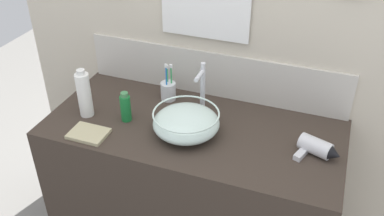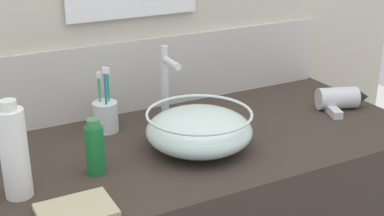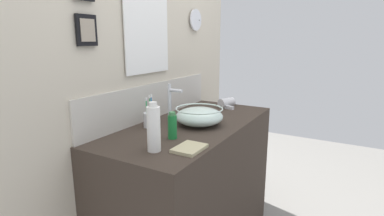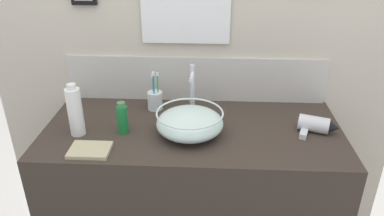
{
  "view_description": "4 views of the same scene",
  "coord_description": "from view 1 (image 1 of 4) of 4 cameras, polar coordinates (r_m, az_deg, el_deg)",
  "views": [
    {
      "loc": [
        0.54,
        -1.46,
        2.05
      ],
      "look_at": [
        -0.0,
        0.0,
        1.03
      ],
      "focal_mm": 40.0,
      "sensor_mm": 36.0,
      "label": 1
    },
    {
      "loc": [
        -0.65,
        -1.22,
        1.57
      ],
      "look_at": [
        -0.0,
        0.0,
        1.03
      ],
      "focal_mm": 50.0,
      "sensor_mm": 36.0,
      "label": 2
    },
    {
      "loc": [
        -1.56,
        -0.9,
        1.45
      ],
      "look_at": [
        -0.0,
        0.0,
        1.03
      ],
      "focal_mm": 28.0,
      "sensor_mm": 36.0,
      "label": 3
    },
    {
      "loc": [
        0.07,
        -1.46,
        1.77
      ],
      "look_at": [
        -0.0,
        0.0,
        1.03
      ],
      "focal_mm": 35.0,
      "sensor_mm": 36.0,
      "label": 4
    }
  ],
  "objects": [
    {
      "name": "toothbrush_cup",
      "position": [
        2.1,
        -3.18,
        2.36
      ],
      "size": [
        0.07,
        0.07,
        0.2
      ],
      "color": "silver",
      "rests_on": "vanity_counter"
    },
    {
      "name": "soap_dispenser",
      "position": [
        1.95,
        -8.85,
        0.08
      ],
      "size": [
        0.05,
        0.05,
        0.15
      ],
      "color": "#197233",
      "rests_on": "vanity_counter"
    },
    {
      "name": "back_panel",
      "position": [
        2.04,
        3.33,
        9.8
      ],
      "size": [
        2.1,
        0.09,
        2.48
      ],
      "color": "beige",
      "rests_on": "ground"
    },
    {
      "name": "hair_drier",
      "position": [
        1.82,
        16.43,
        -5.17
      ],
      "size": [
        0.19,
        0.14,
        0.07
      ],
      "color": "silver",
      "rests_on": "vanity_counter"
    },
    {
      "name": "hand_towel",
      "position": [
        1.92,
        -13.63,
        -3.34
      ],
      "size": [
        0.16,
        0.12,
        0.02
      ],
      "primitive_type": "cube",
      "color": "tan",
      "rests_on": "vanity_counter"
    },
    {
      "name": "vanity_counter",
      "position": [
        2.22,
        0.07,
        -12.3
      ],
      "size": [
        1.34,
        0.61,
        0.93
      ],
      "primitive_type": "cube",
      "color": "#382D26",
      "rests_on": "ground"
    },
    {
      "name": "spray_bottle",
      "position": [
        2.0,
        -14.17,
        1.8
      ],
      "size": [
        0.06,
        0.06,
        0.24
      ],
      "color": "white",
      "rests_on": "vanity_counter"
    },
    {
      "name": "glass_bowl_sink",
      "position": [
        1.85,
        -0.79,
        -1.94
      ],
      "size": [
        0.29,
        0.29,
        0.11
      ],
      "color": "silver",
      "rests_on": "vanity_counter"
    },
    {
      "name": "faucet",
      "position": [
        1.97,
        1.35,
        3.19
      ],
      "size": [
        0.02,
        0.11,
        0.24
      ],
      "color": "silver",
      "rests_on": "vanity_counter"
    }
  ]
}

